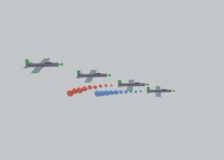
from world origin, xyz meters
The scene contains 6 objects.
airplane_lead centered at (-18.75, 15.42, 129.42)m, with size 8.65×10.35×4.74m.
smoke_trail_lead centered at (-20.04, -4.49, 129.01)m, with size 4.00×19.04×2.72m.
airplane_left_inner centered at (-6.26, 6.03, 130.77)m, with size 8.65×10.35×4.72m.
smoke_trail_left_inner centered at (-8.08, -12.65, 129.19)m, with size 4.50×17.26×4.16m.
airplane_right_inner centered at (5.88, -4.98, 132.59)m, with size 8.49×10.35×5.04m.
airplane_left_outer centered at (18.04, -15.88, 134.10)m, with size 8.24×10.35×5.46m.
Camera 1 is at (87.64, 13.37, 121.78)m, focal length 44.54 mm.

